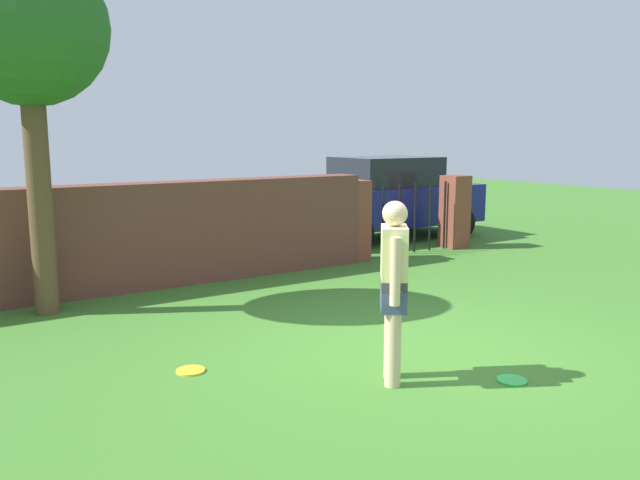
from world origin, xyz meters
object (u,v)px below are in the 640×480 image
(tree, at_px, (28,32))
(frisbee_yellow, at_px, (191,371))
(car, at_px, (386,198))
(person, at_px, (394,283))
(frisbee_green, at_px, (512,380))

(tree, xyz_separation_m, frisbee_yellow, (0.72, -2.83, -3.34))
(tree, distance_m, car, 7.85)
(person, xyz_separation_m, frisbee_yellow, (-1.42, 1.21, -0.89))
(frisbee_yellow, bearing_deg, frisbee_green, -37.88)
(person, distance_m, car, 7.98)
(tree, height_order, person, tree)
(frisbee_green, height_order, frisbee_yellow, same)
(person, bearing_deg, tree, 64.66)
(frisbee_yellow, bearing_deg, tree, 104.35)
(tree, height_order, frisbee_green, tree)
(tree, height_order, car, tree)
(tree, relative_size, person, 2.68)
(tree, bearing_deg, person, -62.02)
(car, height_order, frisbee_green, car)
(frisbee_green, relative_size, frisbee_yellow, 1.00)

